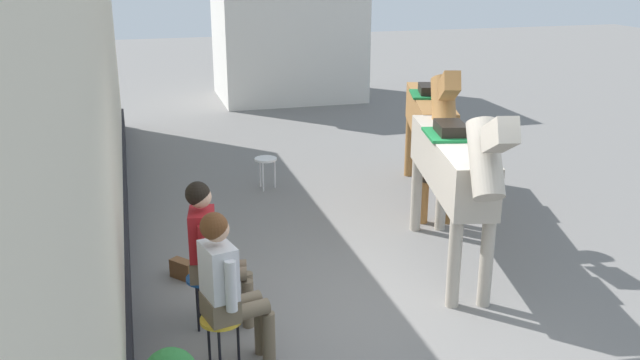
# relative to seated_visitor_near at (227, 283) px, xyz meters

# --- Properties ---
(ground_plane) EXTENTS (40.00, 40.00, 0.00)m
(ground_plane) POSITION_rel_seated_visitor_near_xyz_m (1.59, 3.32, -0.78)
(ground_plane) COLOR slate
(pub_facade_wall) EXTENTS (0.34, 14.00, 3.40)m
(pub_facade_wall) POSITION_rel_seated_visitor_near_xyz_m (-0.96, 1.82, 0.76)
(pub_facade_wall) COLOR beige
(pub_facade_wall) RESTS_ON ground_plane
(distant_cottage) EXTENTS (3.40, 2.60, 3.50)m
(distant_cottage) POSITION_rel_seated_visitor_near_xyz_m (2.99, 10.81, 1.02)
(distant_cottage) COLOR silver
(distant_cottage) RESTS_ON ground_plane
(seated_visitor_near) EXTENTS (0.61, 0.48, 1.39)m
(seated_visitor_near) POSITION_rel_seated_visitor_near_xyz_m (0.00, 0.00, 0.00)
(seated_visitor_near) COLOR gold
(seated_visitor_near) RESTS_ON ground_plane
(seated_visitor_far) EXTENTS (0.61, 0.48, 1.39)m
(seated_visitor_far) POSITION_rel_seated_visitor_near_xyz_m (-0.04, 0.75, 0.00)
(seated_visitor_far) COLOR #194C99
(seated_visitor_far) RESTS_ON ground_plane
(saddled_horse_near) EXTENTS (0.92, 2.96, 2.06)m
(saddled_horse_near) POSITION_rel_seated_visitor_near_xyz_m (2.56, 1.27, 0.38)
(saddled_horse_near) COLOR #B2A899
(saddled_horse_near) RESTS_ON ground_plane
(saddled_horse_far) EXTENTS (1.15, 2.90, 2.06)m
(saddled_horse_far) POSITION_rel_seated_visitor_near_xyz_m (3.23, 3.34, 0.38)
(saddled_horse_far) COLOR #9E6B38
(saddled_horse_far) RESTS_ON ground_plane
(spare_stool_white) EXTENTS (0.32, 0.32, 0.46)m
(spare_stool_white) POSITION_rel_seated_visitor_near_xyz_m (1.18, 4.40, -0.38)
(spare_stool_white) COLOR white
(spare_stool_white) RESTS_ON ground_plane
(satchel_bag) EXTENTS (0.27, 0.29, 0.20)m
(satchel_bag) POSITION_rel_seated_visitor_near_xyz_m (-0.24, 1.78, -0.68)
(satchel_bag) COLOR brown
(satchel_bag) RESTS_ON ground_plane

